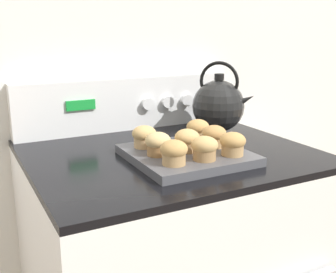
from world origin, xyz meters
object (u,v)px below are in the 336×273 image
(muffin_r2_c2, at_px, (198,129))
(muffin_r0_c1, at_px, (205,148))
(muffin_r1_c2, at_px, (214,136))
(tea_kettle, at_px, (219,105))
(muffin_r1_c0, at_px, (158,144))
(muffin_r2_c0, at_px, (144,136))
(muffin_r1_c1, at_px, (187,140))
(muffin_pan, at_px, (187,155))
(muffin_r0_c0, at_px, (174,152))
(muffin_r0_c2, at_px, (233,144))

(muffin_r2_c2, bearing_deg, muffin_r0_c1, -116.41)
(muffin_r1_c2, xyz_separation_m, tea_kettle, (0.15, 0.21, 0.03))
(muffin_r1_c0, bearing_deg, muffin_r1_c2, -0.76)
(muffin_r2_c0, xyz_separation_m, muffin_r2_c2, (0.16, -0.00, 0.00))
(muffin_r0_c1, bearing_deg, muffin_r2_c2, 63.59)
(muffin_r1_c1, height_order, muffin_r1_c2, same)
(muffin_r1_c1, xyz_separation_m, tea_kettle, (0.24, 0.21, 0.03))
(muffin_r1_c1, bearing_deg, muffin_r1_c2, 2.00)
(muffin_pan, distance_m, muffin_r0_c0, 0.12)
(muffin_r0_c0, height_order, muffin_r1_c0, same)
(muffin_r0_c2, xyz_separation_m, muffin_r1_c0, (-0.16, 0.08, 0.00))
(muffin_r0_c1, relative_size, muffin_r1_c0, 1.00)
(muffin_r0_c1, bearing_deg, muffin_r0_c2, 0.27)
(muffin_r0_c2, distance_m, muffin_r1_c1, 0.11)
(muffin_r1_c1, height_order, muffin_r2_c0, same)
(muffin_r0_c2, bearing_deg, muffin_r1_c2, 89.47)
(muffin_r0_c1, bearing_deg, muffin_r1_c2, 45.37)
(muffin_r0_c1, xyz_separation_m, muffin_r2_c0, (-0.08, 0.16, 0.00))
(muffin_r0_c0, height_order, muffin_r2_c0, same)
(tea_kettle, bearing_deg, muffin_r1_c0, -147.16)
(muffin_r0_c1, relative_size, muffin_r1_c2, 1.00)
(muffin_r0_c0, height_order, tea_kettle, tea_kettle)
(muffin_r0_c0, bearing_deg, tea_kettle, 42.15)
(muffin_r0_c0, bearing_deg, muffin_r2_c2, 44.76)
(muffin_r1_c0, height_order, tea_kettle, tea_kettle)
(muffin_r1_c0, bearing_deg, muffin_r0_c0, -89.71)
(muffin_r1_c2, relative_size, muffin_r2_c0, 1.00)
(muffin_r1_c1, distance_m, muffin_r1_c2, 0.08)
(muffin_r0_c0, distance_m, muffin_r1_c2, 0.18)
(muffin_r0_c0, distance_m, tea_kettle, 0.43)
(muffin_r0_c2, relative_size, muffin_r2_c2, 1.00)
(muffin_r1_c0, relative_size, muffin_r2_c0, 1.00)
(muffin_r0_c1, distance_m, muffin_r1_c2, 0.12)
(muffin_r1_c2, bearing_deg, muffin_r2_c2, 90.39)
(muffin_r0_c2, relative_size, tea_kettle, 0.28)
(muffin_r2_c2, bearing_deg, muffin_r1_c0, -154.11)
(muffin_r1_c0, relative_size, muffin_r1_c2, 1.00)
(muffin_r0_c0, height_order, muffin_r1_c1, same)
(muffin_r1_c2, height_order, tea_kettle, tea_kettle)
(muffin_r1_c0, relative_size, muffin_r1_c1, 1.00)
(muffin_r0_c0, relative_size, muffin_r1_c1, 1.00)
(muffin_r2_c0, distance_m, muffin_r2_c2, 0.16)
(muffin_r2_c2, bearing_deg, muffin_r0_c2, -90.07)
(muffin_r0_c1, height_order, muffin_r2_c2, same)
(muffin_r0_c0, xyz_separation_m, muffin_r0_c1, (0.08, -0.00, 0.00))
(muffin_r0_c0, height_order, muffin_r1_c2, same)
(muffin_r0_c1, distance_m, muffin_r2_c0, 0.18)
(muffin_pan, bearing_deg, muffin_r0_c1, -89.80)
(muffin_r0_c2, relative_size, muffin_r1_c1, 1.00)
(muffin_r1_c1, bearing_deg, muffin_r2_c2, 45.35)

